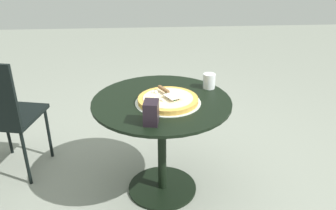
{
  "coord_description": "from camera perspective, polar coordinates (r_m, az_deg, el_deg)",
  "views": [
    {
      "loc": [
        0.1,
        2.01,
        1.63
      ],
      "look_at": [
        -0.04,
        0.04,
        0.68
      ],
      "focal_mm": 37.41,
      "sensor_mm": 36.0,
      "label": 1
    }
  ],
  "objects": [
    {
      "name": "pizza_server",
      "position": [
        2.18,
        -0.01,
        2.08
      ],
      "size": [
        0.15,
        0.21,
        0.02
      ],
      "color": "silver",
      "rests_on": "pizza_on_tray"
    },
    {
      "name": "ground_plane",
      "position": [
        2.59,
        -0.92,
        -13.42
      ],
      "size": [
        10.0,
        10.0,
        0.0
      ],
      "primitive_type": "plane",
      "color": "gray"
    },
    {
      "name": "patio_chair_far",
      "position": [
        2.71,
        -25.53,
        -0.86
      ],
      "size": [
        0.5,
        0.5,
        0.93
      ],
      "color": "black",
      "rests_on": "ground"
    },
    {
      "name": "drinking_cup",
      "position": [
        2.4,
        6.72,
        3.9
      ],
      "size": [
        0.08,
        0.08,
        0.1
      ],
      "primitive_type": "cylinder",
      "color": "silver",
      "rests_on": "patio_table"
    },
    {
      "name": "pizza_on_tray",
      "position": [
        2.18,
        -0.01,
        0.8
      ],
      "size": [
        0.41,
        0.41,
        0.05
      ],
      "color": "silver",
      "rests_on": "patio_table"
    },
    {
      "name": "napkin_dispenser",
      "position": [
        1.92,
        -2.76,
        -1.24
      ],
      "size": [
        0.09,
        0.11,
        0.13
      ],
      "primitive_type": "cube",
      "rotation": [
        0.0,
        0.0,
        4.56
      ],
      "color": "black",
      "rests_on": "patio_table"
    },
    {
      "name": "patio_table",
      "position": [
        2.3,
        -1.01,
        -3.41
      ],
      "size": [
        0.89,
        0.89,
        0.7
      ],
      "color": "black",
      "rests_on": "ground"
    }
  ]
}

